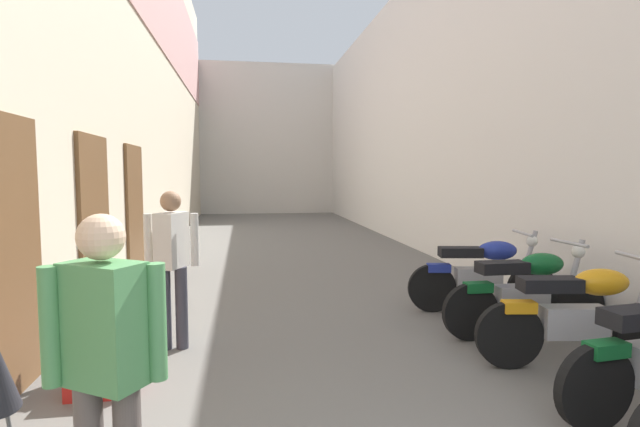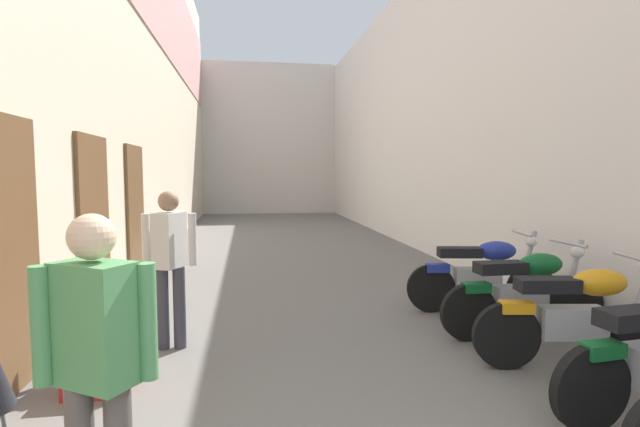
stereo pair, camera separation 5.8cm
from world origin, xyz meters
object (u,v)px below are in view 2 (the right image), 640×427
at_px(motorcycle_fourth, 525,291).
at_px(motorcycle_fifth, 482,273).
at_px(pedestrian_by_doorway, 97,362).
at_px(plastic_crate, 96,375).
at_px(motorcycle_third, 579,314).
at_px(pedestrian_mid_alley, 170,257).

xyz_separation_m(motorcycle_fourth, motorcycle_fifth, (-0.00, 0.94, 0.00)).
xyz_separation_m(pedestrian_by_doorway, plastic_crate, (-0.55, 1.77, -0.78)).
height_order(motorcycle_third, motorcycle_fifth, same).
bearing_deg(pedestrian_mid_alley, plastic_crate, -115.99).
bearing_deg(motorcycle_fifth, pedestrian_mid_alley, -168.83).
bearing_deg(motorcycle_fourth, motorcycle_fifth, 90.01).
xyz_separation_m(motorcycle_third, motorcycle_fifth, (-0.00, 1.78, 0.00)).
bearing_deg(plastic_crate, motorcycle_fourth, 9.68).
xyz_separation_m(motorcycle_fourth, pedestrian_by_doorway, (-3.56, -2.47, 0.42)).
bearing_deg(pedestrian_mid_alley, motorcycle_fifth, 11.17).
height_order(pedestrian_mid_alley, plastic_crate, pedestrian_mid_alley).
relative_size(motorcycle_third, motorcycle_fifth, 1.00).
height_order(motorcycle_fifth, plastic_crate, motorcycle_fifth).
distance_m(motorcycle_third, motorcycle_fourth, 0.84).
distance_m(motorcycle_fourth, plastic_crate, 4.18).
bearing_deg(pedestrian_mid_alley, motorcycle_third, -16.19).
xyz_separation_m(motorcycle_fifth, pedestrian_by_doorway, (-3.55, -3.42, 0.42)).
relative_size(motorcycle_third, pedestrian_mid_alley, 1.17).
bearing_deg(motorcycle_third, motorcycle_fourth, 89.99).
bearing_deg(motorcycle_fourth, pedestrian_by_doorway, -145.17).
bearing_deg(plastic_crate, pedestrian_by_doorway, -72.81).
relative_size(motorcycle_fifth, pedestrian_mid_alley, 1.17).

